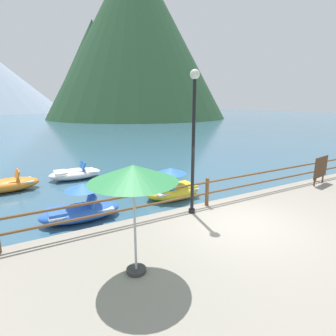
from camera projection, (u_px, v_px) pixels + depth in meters
ground_plane at (55, 127)px, 41.63m from camera, size 200.00×200.00×0.00m
promenade_dock at (311, 269)px, 5.86m from camera, size 28.00×8.00×0.40m
dock_railing at (207, 189)px, 8.85m from camera, size 23.92×0.12×0.95m
lamp_post at (194, 131)px, 7.80m from camera, size 0.28×0.28×4.26m
sign_board at (321, 167)px, 11.13m from camera, size 1.17×0.25×1.19m
beach_umbrella at (133, 175)px, 4.97m from camera, size 1.70×1.70×2.24m
pedal_boat_0 at (81, 208)px, 8.74m from camera, size 2.57×1.25×1.23m
pedal_boat_1 at (75, 174)px, 13.49m from camera, size 2.53×1.32×0.86m
pedal_boat_2 at (173, 188)px, 10.76m from camera, size 2.33×1.33×1.26m
pedal_boat_3 at (8, 185)px, 11.58m from camera, size 2.54×1.37×0.89m
cliff_headland at (129, 41)px, 65.02m from camera, size 43.98×43.98×38.91m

